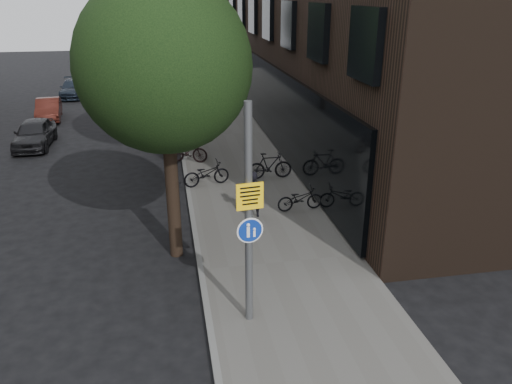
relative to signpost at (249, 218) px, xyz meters
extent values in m
plane|color=black|center=(1.09, -1.01, -2.62)|extent=(120.00, 120.00, 0.00)
cube|color=#5F5C58|center=(1.34, 8.99, -2.56)|extent=(4.50, 60.00, 0.12)
cube|color=slate|center=(-0.91, 8.99, -2.55)|extent=(0.15, 60.00, 0.13)
cylinder|color=black|center=(-1.51, 3.49, -1.02)|extent=(0.36, 0.36, 3.20)
sphere|color=black|center=(-1.51, 3.49, 2.68)|extent=(4.40, 4.40, 4.40)
sphere|color=black|center=(-1.11, 4.29, 1.68)|extent=(2.64, 2.64, 2.64)
cylinder|color=black|center=(-1.51, 11.99, -1.02)|extent=(0.36, 0.36, 3.20)
sphere|color=black|center=(-1.51, 11.99, 2.68)|extent=(5.00, 5.00, 5.00)
sphere|color=black|center=(-1.11, 12.79, 1.68)|extent=(3.00, 3.00, 3.00)
cylinder|color=black|center=(-1.51, 20.99, -1.02)|extent=(0.36, 0.36, 3.20)
sphere|color=black|center=(-1.51, 20.99, 2.68)|extent=(5.00, 5.00, 5.00)
sphere|color=black|center=(-1.11, 21.79, 1.68)|extent=(3.00, 3.00, 3.00)
cylinder|color=#595B5E|center=(0.00, 0.00, -0.02)|extent=(0.16, 0.16, 4.94)
cube|color=yellow|center=(0.00, 0.00, 0.52)|extent=(0.57, 0.10, 0.57)
cylinder|color=navy|center=(0.00, 0.00, -0.24)|extent=(0.50, 0.08, 0.51)
cylinder|color=white|center=(0.00, 0.00, -0.24)|extent=(0.57, 0.08, 0.57)
imported|color=black|center=(1.06, 5.41, -1.72)|extent=(0.61, 0.45, 1.56)
imported|color=black|center=(2.70, 5.62, -2.08)|extent=(1.62, 0.68, 0.83)
imported|color=black|center=(2.33, 8.79, -1.97)|extent=(1.76, 0.50, 1.05)
imported|color=black|center=(-0.18, 8.50, -2.03)|extent=(1.88, 1.00, 0.94)
imported|color=black|center=(-0.71, 11.42, -1.98)|extent=(1.76, 1.04, 1.02)
imported|color=black|center=(-7.79, 15.47, -1.95)|extent=(1.57, 3.89, 1.33)
imported|color=#511F17|center=(-8.22, 21.13, -2.01)|extent=(1.72, 3.80, 1.21)
imported|color=#1D2634|center=(-7.85, 27.95, -2.02)|extent=(1.95, 4.21, 1.19)
camera|label=1|loc=(-1.56, -9.26, 4.37)|focal=35.00mm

